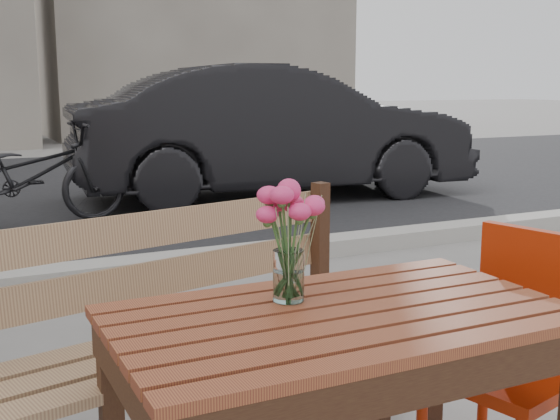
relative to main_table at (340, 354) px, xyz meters
name	(u,v)px	position (x,y,z in m)	size (l,w,h in m)	color
street	(39,221)	(-0.12, 5.00, -0.54)	(30.00, 8.12, 0.12)	black
main_table	(340,354)	(0.00, 0.00, 0.00)	(1.11, 0.65, 0.69)	maroon
main_bench	(179,309)	(-0.22, 0.61, -0.03)	(1.49, 0.73, 0.89)	#8A6147
red_chair	(518,346)	(0.65, 0.05, -0.11)	(0.48, 0.48, 0.80)	#A52407
main_vase	(289,226)	(-0.08, 0.13, 0.31)	(0.17, 0.17, 0.31)	white
parked_car	(273,132)	(2.40, 5.49, 0.14)	(1.50, 4.31, 1.42)	black
bicycle	(28,176)	(-0.19, 4.94, -0.13)	(0.59, 1.70, 0.89)	black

